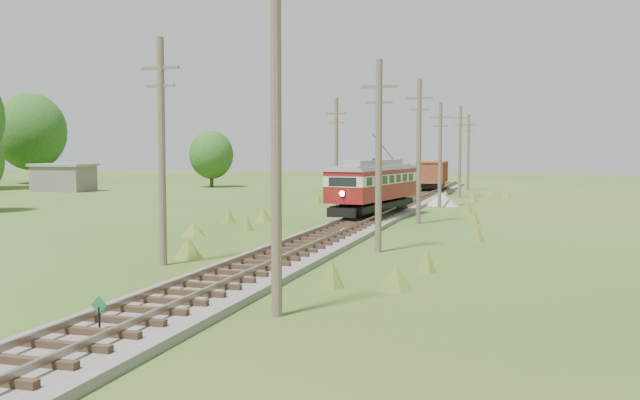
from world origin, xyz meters
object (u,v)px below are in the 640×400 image
(switch_marker, at_px, (99,314))
(streetcar, at_px, (375,183))
(gondola, at_px, (433,174))
(gravel_pile, at_px, (443,200))

(switch_marker, xyz_separation_m, streetcar, (0.20, 31.47, 1.80))
(switch_marker, bearing_deg, streetcar, 89.64)
(gondola, bearing_deg, gravel_pile, -82.29)
(streetcar, relative_size, gondola, 1.31)
(switch_marker, relative_size, gravel_pile, 0.36)
(streetcar, bearing_deg, gravel_pile, 85.24)
(gondola, bearing_deg, streetcar, -92.43)
(streetcar, bearing_deg, gondola, 98.51)
(switch_marker, height_order, gravel_pile, switch_marker)
(switch_marker, bearing_deg, gravel_pile, 85.79)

